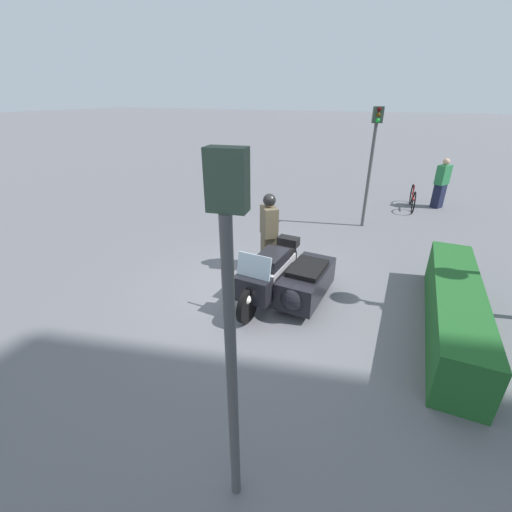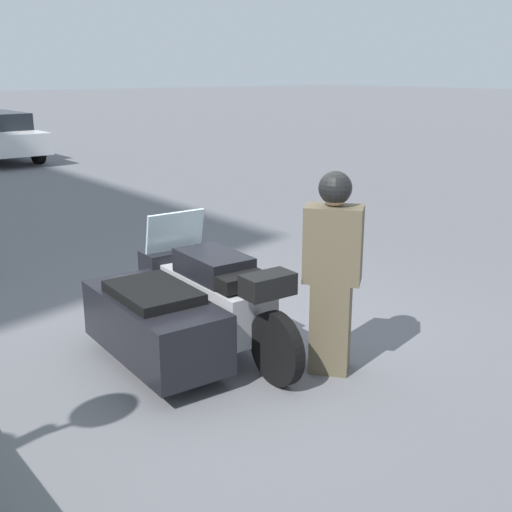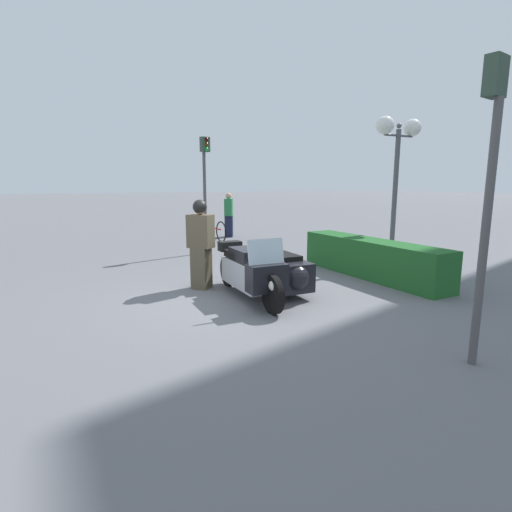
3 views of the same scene
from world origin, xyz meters
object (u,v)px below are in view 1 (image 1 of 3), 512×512
Objects in this scene: officer_rider at (269,231)px; pedestrian_bystander at (441,183)px; police_motorcycle at (288,279)px; bicycle_parked at (413,198)px; traffic_light_near at (230,305)px; hedge_bush_curbside at (454,309)px; traffic_light_far at (373,151)px.

pedestrian_bystander is at bearing -156.71° from officer_rider.
officer_rider is (-1.08, -0.82, 0.44)m from police_motorcycle.
traffic_light_near is at bearing -11.47° from bicycle_parked.
police_motorcycle is 0.67× the size of hedge_bush_curbside.
bicycle_parked is (-6.96, -0.77, -0.06)m from hedge_bush_curbside.
traffic_light_far is at bearing 86.60° from pedestrian_bystander.
pedestrian_bystander reaches higher than hedge_bush_curbside.
police_motorcycle reaches higher than bicycle_parked.
officer_rider is at bearing -103.21° from hedge_bush_curbside.
police_motorcycle is 0.77× the size of traffic_light_far.
traffic_light_near reaches higher than bicycle_parked.
hedge_bush_curbside is at bearing 98.25° from police_motorcycle.
traffic_light_far reaches higher than officer_rider.
officer_rider is at bearing -29.04° from bicycle_parked.
pedestrian_bystander is 1.04m from bicycle_parked.
police_motorcycle is 1.43m from officer_rider.
traffic_light_near reaches higher than hedge_bush_curbside.
pedestrian_bystander is (-6.59, 3.59, -0.07)m from officer_rider.
officer_rider is 3.70m from hedge_bush_curbside.
officer_rider is at bearing 9.77° from traffic_light_near.
hedge_bush_curbside is (0.84, 3.57, -0.49)m from officer_rider.
traffic_light_near is 11.38m from pedestrian_bystander.
traffic_light_far reaches higher than police_motorcycle.
pedestrian_bystander is at bearing 129.15° from traffic_light_far.
hedge_bush_curbside reaches higher than bicycle_parked.
bicycle_parked is at bearing -173.67° from hedge_bush_curbside.
officer_rider is at bearing -38.76° from traffic_light_far.
officer_rider is 4.14m from traffic_light_far.
police_motorcycle is at bearing 101.69° from pedestrian_bystander.
pedestrian_bystander is at bearing 115.82° from bicycle_parked.
traffic_light_far is 3.83m from pedestrian_bystander.
police_motorcycle is 1.48× the size of officer_rider.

